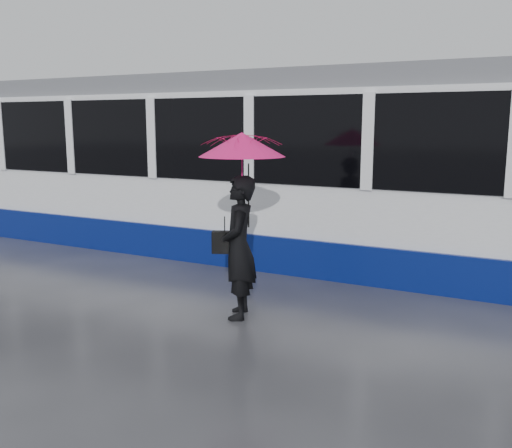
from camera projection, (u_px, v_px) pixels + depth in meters
The scene contains 6 objects.
ground at pixel (197, 286), 8.75m from camera, with size 90.00×90.00×0.00m, color #2A2A2F.
rails at pixel (269, 253), 10.93m from camera, with size 34.00×1.51×0.02m.
tram at pixel (132, 163), 12.13m from camera, with size 26.00×2.56×3.35m.
woman at pixel (239, 247), 7.25m from camera, with size 0.67×0.44×1.83m, color black.
umbrella at pixel (242, 162), 7.03m from camera, with size 1.43×1.43×1.24m.
handbag at pixel (225, 242), 7.36m from camera, with size 0.36×0.26×0.46m.
Camera 1 is at (4.72, -7.06, 2.49)m, focal length 40.00 mm.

